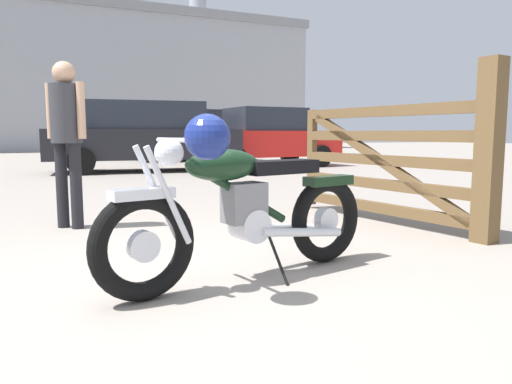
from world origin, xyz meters
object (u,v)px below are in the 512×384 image
vintage_motorcycle (242,206)px  timber_gate (403,158)px  blue_hatchback_right (140,134)px  dark_sedan_left (189,135)px  silver_sedan_mid (115,134)px  pale_sedan_back (265,138)px  bystander (66,127)px

vintage_motorcycle → timber_gate: 2.50m
vintage_motorcycle → blue_hatchback_right: (0.82, 9.68, 0.45)m
vintage_motorcycle → dark_sedan_left: dark_sedan_left is taller
dark_sedan_left → silver_sedan_mid: (-2.24, 2.74, 0.00)m
vintage_motorcycle → timber_gate: timber_gate is taller
vintage_motorcycle → pale_sedan_back: size_ratio=0.47×
bystander → pale_sedan_back: bearing=7.3°
pale_sedan_back → dark_sedan_left: dark_sedan_left is taller
dark_sedan_left → bystander: bearing=-116.9°
bystander → pale_sedan_back: pale_sedan_back is taller
blue_hatchback_right → silver_sedan_mid: size_ratio=1.23×
vintage_motorcycle → dark_sedan_left: bearing=-117.2°
pale_sedan_back → dark_sedan_left: 4.13m
bystander → dark_sedan_left: dark_sedan_left is taller
bystander → dark_sedan_left: bearing=22.7°
timber_gate → silver_sedan_mid: (-1.25, 15.53, 0.21)m
pale_sedan_back → blue_hatchback_right: blue_hatchback_right is taller
vintage_motorcycle → dark_sedan_left: size_ratio=0.50×
timber_gate → pale_sedan_back: (2.21, 8.84, 0.13)m
vintage_motorcycle → pale_sedan_back: 10.94m
silver_sedan_mid → vintage_motorcycle: bearing=-94.1°
vintage_motorcycle → blue_hatchback_right: blue_hatchback_right is taller
timber_gate → silver_sedan_mid: 15.58m
timber_gate → blue_hatchback_right: size_ratio=0.52×
bystander → blue_hatchback_right: 7.56m
pale_sedan_back → vintage_motorcycle: bearing=-119.2°
vintage_motorcycle → pale_sedan_back: (4.40, 10.01, 0.34)m
timber_gate → dark_sedan_left: (0.99, 12.79, 0.21)m
vintage_motorcycle → pale_sedan_back: pale_sedan_back is taller
pale_sedan_back → blue_hatchback_right: bearing=179.8°
bystander → vintage_motorcycle: bearing=-114.3°
bystander → silver_sedan_mid: size_ratio=0.42×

